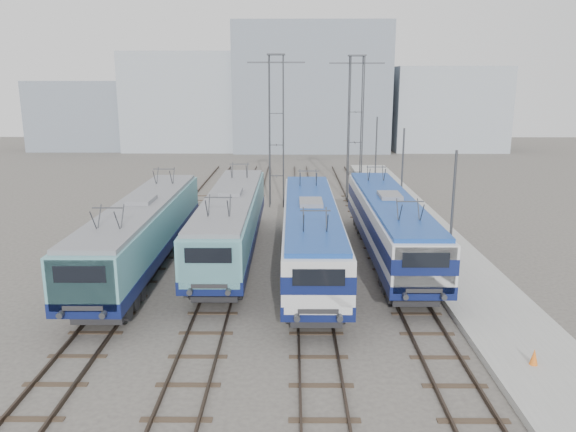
# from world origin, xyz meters

# --- Properties ---
(ground) EXTENTS (160.00, 160.00, 0.00)m
(ground) POSITION_xyz_m (0.00, 0.00, 0.00)
(ground) COLOR #514C47
(platform) EXTENTS (4.00, 70.00, 0.30)m
(platform) POSITION_xyz_m (10.20, 8.00, 0.15)
(platform) COLOR #9E9E99
(platform) RESTS_ON ground
(locomotive_far_left) EXTENTS (2.90, 18.32, 3.45)m
(locomotive_far_left) POSITION_xyz_m (-6.75, 5.85, 2.28)
(locomotive_far_left) COLOR #0E174B
(locomotive_far_left) RESTS_ON ground
(locomotive_center_left) EXTENTS (2.88, 18.22, 3.43)m
(locomotive_center_left) POSITION_xyz_m (-2.25, 8.22, 2.27)
(locomotive_center_left) COLOR #0E174B
(locomotive_center_left) RESTS_ON ground
(locomotive_center_right) EXTENTS (2.86, 18.12, 3.41)m
(locomotive_center_right) POSITION_xyz_m (2.25, 5.59, 2.31)
(locomotive_center_right) COLOR #0E174B
(locomotive_center_right) RESTS_ON ground
(locomotive_far_right) EXTENTS (2.83, 17.89, 3.36)m
(locomotive_far_right) POSITION_xyz_m (6.75, 7.69, 2.28)
(locomotive_far_right) COLOR #0E174B
(locomotive_far_right) RESTS_ON ground
(catenary_tower_west) EXTENTS (4.50, 1.20, 12.00)m
(catenary_tower_west) POSITION_xyz_m (0.00, 22.00, 6.64)
(catenary_tower_west) COLOR #3F4247
(catenary_tower_west) RESTS_ON ground
(catenary_tower_east) EXTENTS (4.50, 1.20, 12.00)m
(catenary_tower_east) POSITION_xyz_m (6.50, 24.00, 6.64)
(catenary_tower_east) COLOR #3F4247
(catenary_tower_east) RESTS_ON ground
(mast_front) EXTENTS (0.12, 0.12, 7.00)m
(mast_front) POSITION_xyz_m (8.60, 2.00, 3.50)
(mast_front) COLOR #3F4247
(mast_front) RESTS_ON ground
(mast_mid) EXTENTS (0.12, 0.12, 7.00)m
(mast_mid) POSITION_xyz_m (8.60, 14.00, 3.50)
(mast_mid) COLOR #3F4247
(mast_mid) RESTS_ON ground
(mast_rear) EXTENTS (0.12, 0.12, 7.00)m
(mast_rear) POSITION_xyz_m (8.60, 26.00, 3.50)
(mast_rear) COLOR #3F4247
(mast_rear) RESTS_ON ground
(safety_cone) EXTENTS (0.29, 0.29, 0.59)m
(safety_cone) POSITION_xyz_m (9.76, -5.03, 0.60)
(safety_cone) COLOR orange
(safety_cone) RESTS_ON platform
(building_west) EXTENTS (18.00, 12.00, 14.00)m
(building_west) POSITION_xyz_m (-14.00, 62.00, 7.00)
(building_west) COLOR #A1ABB6
(building_west) RESTS_ON ground
(building_center) EXTENTS (22.00, 14.00, 18.00)m
(building_center) POSITION_xyz_m (4.00, 62.00, 9.00)
(building_center) COLOR gray
(building_center) RESTS_ON ground
(building_east) EXTENTS (16.00, 12.00, 12.00)m
(building_east) POSITION_xyz_m (24.00, 62.00, 6.00)
(building_east) COLOR #A1ABB6
(building_east) RESTS_ON ground
(building_far_west) EXTENTS (14.00, 10.00, 10.00)m
(building_far_west) POSITION_xyz_m (-30.00, 62.00, 5.00)
(building_far_west) COLOR gray
(building_far_west) RESTS_ON ground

